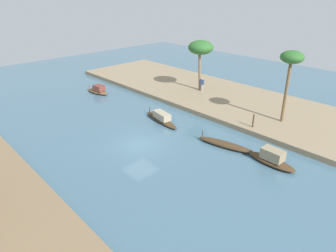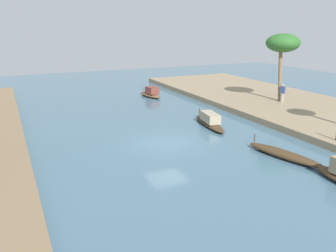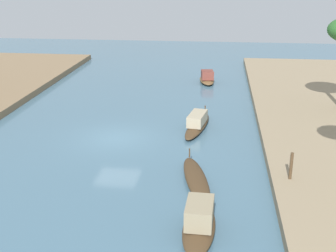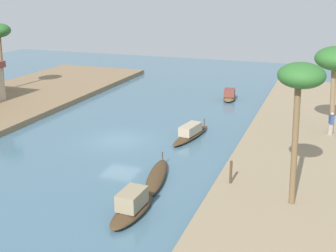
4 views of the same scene
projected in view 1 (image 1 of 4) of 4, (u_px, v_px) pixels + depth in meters
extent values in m
plane|color=#476B7F|center=(140.00, 144.00, 25.28)|extent=(76.29, 76.29, 0.00)
cube|color=#937F60|center=(236.00, 102.00, 34.10)|extent=(47.78, 11.86, 0.48)
ellipsoid|color=#47331E|center=(272.00, 162.00, 22.38)|extent=(3.81, 1.32, 0.43)
cube|color=gray|center=(273.00, 154.00, 22.13)|extent=(1.66, 1.04, 0.81)
ellipsoid|color=#47331E|center=(161.00, 120.00, 29.59)|extent=(5.20, 1.81, 0.36)
cube|color=tan|center=(162.00, 116.00, 29.29)|extent=(2.19, 1.21, 0.66)
cylinder|color=#47331E|center=(150.00, 109.00, 31.10)|extent=(0.07, 0.07, 0.52)
ellipsoid|color=brown|center=(98.00, 91.00, 37.67)|extent=(3.67, 1.64, 0.40)
cube|color=brown|center=(99.00, 88.00, 37.22)|extent=(1.45, 1.16, 0.69)
cylinder|color=brown|center=(89.00, 86.00, 38.40)|extent=(0.07, 0.07, 0.41)
ellipsoid|color=#47331E|center=(225.00, 145.00, 24.82)|extent=(5.00, 1.98, 0.44)
cylinder|color=#47331E|center=(203.00, 134.00, 25.74)|extent=(0.07, 0.07, 0.48)
cylinder|color=gray|center=(202.00, 88.00, 36.94)|extent=(0.47, 0.47, 0.79)
cube|color=#33477A|center=(202.00, 82.00, 36.64)|extent=(0.49, 0.37, 0.62)
sphere|color=tan|center=(202.00, 79.00, 36.46)|extent=(0.21, 0.21, 0.21)
cylinder|color=#4C3823|center=(253.00, 121.00, 27.07)|extent=(0.14, 0.14, 1.24)
cylinder|color=brown|center=(286.00, 93.00, 27.30)|extent=(0.29, 0.49, 5.76)
ellipsoid|color=#2D6628|center=(292.00, 57.00, 25.91)|extent=(2.08, 2.08, 1.14)
cylinder|color=#7F6647|center=(200.00, 72.00, 36.36)|extent=(0.32, 0.68, 4.69)
ellipsoid|color=#2D6628|center=(201.00, 47.00, 35.11)|extent=(3.02, 3.02, 1.66)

